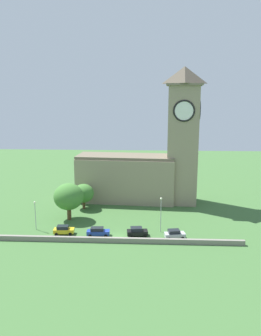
{
  "coord_description": "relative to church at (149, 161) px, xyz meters",
  "views": [
    {
      "loc": [
        5.71,
        -64.77,
        27.88
      ],
      "look_at": [
        1.82,
        10.27,
        12.22
      ],
      "focal_mm": 36.74,
      "sensor_mm": 36.0,
      "label": 1
    }
  ],
  "objects": [
    {
      "name": "ground_plane",
      "position": [
        -5.88,
        -10.23,
        -11.03
      ],
      "size": [
        200.0,
        200.0,
        0.0
      ],
      "primitive_type": "plane",
      "color": "#3D6633"
    },
    {
      "name": "church",
      "position": [
        0.0,
        0.0,
        0.0
      ],
      "size": [
        32.95,
        11.64,
        35.29
      ],
      "color": "gray",
      "rests_on": "ground"
    },
    {
      "name": "quay_barrier",
      "position": [
        -5.88,
        -27.72,
        -10.52
      ],
      "size": [
        48.74,
        0.7,
        1.02
      ],
      "primitive_type": "cube",
      "color": "gray",
      "rests_on": "ground"
    },
    {
      "name": "car_yellow",
      "position": [
        -17.41,
        -24.1,
        -10.1
      ],
      "size": [
        4.28,
        2.33,
        1.85
      ],
      "color": "gold",
      "rests_on": "ground"
    },
    {
      "name": "car_blue",
      "position": [
        -10.2,
        -24.6,
        -10.12
      ],
      "size": [
        4.7,
        2.24,
        1.8
      ],
      "color": "#233D9E",
      "rests_on": "ground"
    },
    {
      "name": "car_black",
      "position": [
        -2.24,
        -24.19,
        -10.11
      ],
      "size": [
        4.37,
        2.6,
        1.83
      ],
      "color": "black",
      "rests_on": "ground"
    },
    {
      "name": "car_silver",
      "position": [
        5.29,
        -25.23,
        -10.08
      ],
      "size": [
        4.28,
        2.71,
        1.88
      ],
      "color": "silver",
      "rests_on": "ground"
    },
    {
      "name": "streetlamp_west_end",
      "position": [
        -23.91,
        -21.92,
        -6.78
      ],
      "size": [
        0.44,
        0.44,
        6.25
      ],
      "color": "#9EA0A5",
      "rests_on": "ground"
    },
    {
      "name": "streetlamp_west_mid",
      "position": [
        2.63,
        -21.81,
        -6.07
      ],
      "size": [
        0.44,
        0.44,
        7.5
      ],
      "color": "#9EA0A5",
      "rests_on": "ground"
    },
    {
      "name": "tree_by_tower",
      "position": [
        -16.31,
        -7.38,
        -7.03
      ],
      "size": [
        5.21,
        5.21,
        6.37
      ],
      "color": "brown",
      "rests_on": "ground"
    },
    {
      "name": "tree_riverside_west",
      "position": [
        -18.22,
        -15.38,
        -5.58
      ],
      "size": [
        6.78,
        6.78,
        8.53
      ],
      "color": "brown",
      "rests_on": "ground"
    }
  ]
}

